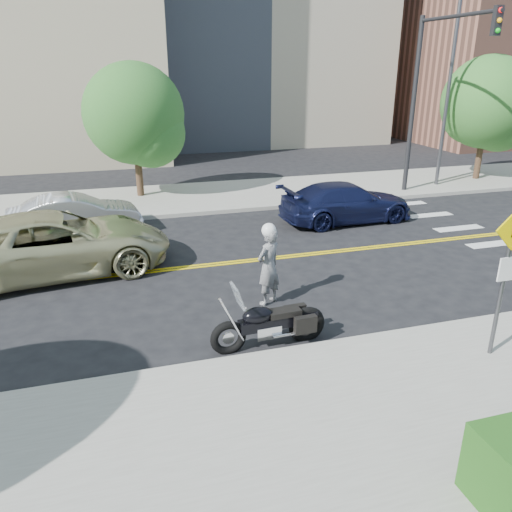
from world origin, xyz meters
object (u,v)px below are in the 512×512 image
object	(u,v)px
parked_car_silver	(75,215)
parked_car_blue	(346,202)
suv	(56,244)
motorcyclist	(269,264)
motorcycle	(270,314)
pedestrian_sign	(507,266)

from	to	relation	value
parked_car_silver	parked_car_blue	distance (m)	9.34
parked_car_silver	parked_car_blue	xyz separation A→B (m)	(9.28, -1.06, 0.02)
suv	motorcyclist	bearing A→B (deg)	-132.18
motorcycle	parked_car_blue	size ratio (longest dim) A/B	0.48
motorcyclist	parked_car_blue	distance (m)	7.30
suv	parked_car_blue	distance (m)	9.86
motorcyclist	parked_car_silver	xyz separation A→B (m)	(-4.56, 6.62, -0.30)
motorcycle	motorcyclist	bearing A→B (deg)	70.50
motorcycle	parked_car_silver	bearing A→B (deg)	112.75
pedestrian_sign	parked_car_silver	xyz separation A→B (m)	(-7.89, 10.17, -1.27)
suv	motorcycle	bearing A→B (deg)	-147.79
pedestrian_sign	motorcyclist	world-z (taller)	pedestrian_sign
pedestrian_sign	parked_car_silver	distance (m)	12.94
pedestrian_sign	motorcycle	world-z (taller)	pedestrian_sign
pedestrian_sign	suv	world-z (taller)	pedestrian_sign
motorcycle	parked_car_blue	bearing A→B (deg)	51.94
motorcyclist	suv	world-z (taller)	motorcyclist
pedestrian_sign	suv	bearing A→B (deg)	139.84
suv	parked_car_silver	size ratio (longest dim) A/B	1.44
motorcyclist	parked_car_blue	world-z (taller)	motorcyclist
motorcycle	parked_car_silver	world-z (taller)	motorcycle
suv	pedestrian_sign	bearing A→B (deg)	-137.60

